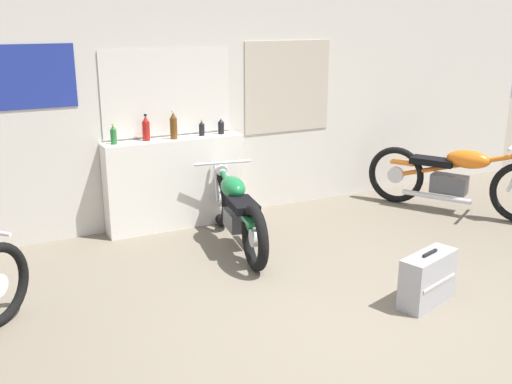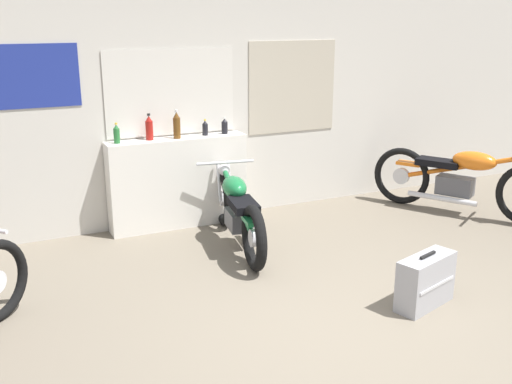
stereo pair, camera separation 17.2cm
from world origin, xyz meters
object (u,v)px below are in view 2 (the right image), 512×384
object	(u,v)px
bottle_left_center	(149,128)
bottle_center	(177,126)
bottle_right_center	(205,128)
bottle_leftmost	(117,134)
hard_case_silver	(425,281)
bottle_rightmost	(225,126)
motorcycle_green	(237,210)
motorcycle_orange	(462,179)

from	to	relation	value
bottle_left_center	bottle_center	bearing A→B (deg)	-8.97
bottle_center	bottle_right_center	xyz separation A→B (m)	(0.34, 0.04, -0.06)
bottle_leftmost	hard_case_silver	world-z (taller)	bottle_leftmost
bottle_left_center	hard_case_silver	world-z (taller)	bottle_left_center
hard_case_silver	bottle_left_center	bearing A→B (deg)	118.43
bottle_leftmost	bottle_center	bearing A→B (deg)	-1.73
bottle_rightmost	motorcycle_green	world-z (taller)	bottle_rightmost
bottle_leftmost	bottle_rightmost	distance (m)	1.23
bottle_right_center	bottle_left_center	bearing A→B (deg)	179.25
motorcycle_orange	hard_case_silver	world-z (taller)	motorcycle_orange
motorcycle_green	motorcycle_orange	world-z (taller)	motorcycle_orange
motorcycle_green	hard_case_silver	size ratio (longest dim) A/B	3.16
bottle_right_center	bottle_leftmost	bearing A→B (deg)	-178.94
bottle_left_center	hard_case_silver	distance (m)	3.31
bottle_left_center	bottle_rightmost	world-z (taller)	bottle_left_center
bottle_right_center	bottle_rightmost	bearing A→B (deg)	-2.64
bottle_leftmost	bottle_left_center	xyz separation A→B (m)	(0.36, 0.03, 0.03)
bottle_leftmost	motorcycle_green	world-z (taller)	bottle_leftmost
bottle_leftmost	bottle_right_center	world-z (taller)	bottle_leftmost
bottle_left_center	hard_case_silver	xyz separation A→B (m)	(1.51, -2.79, -0.93)
bottle_right_center	motorcycle_orange	bearing A→B (deg)	-20.62
bottle_rightmost	hard_case_silver	bearing A→B (deg)	-77.02
bottle_center	bottle_rightmost	size ratio (longest dim) A/B	1.67
bottle_left_center	bottle_rightmost	size ratio (longest dim) A/B	1.51
bottle_center	bottle_rightmost	xyz separation A→B (m)	(0.58, 0.03, -0.06)
bottle_center	motorcycle_orange	size ratio (longest dim) A/B	0.16
hard_case_silver	bottle_center	bearing A→B (deg)	113.88
bottle_left_center	bottle_right_center	size ratio (longest dim) A/B	1.60
bottle_leftmost	motorcycle_orange	world-z (taller)	bottle_leftmost
bottle_right_center	hard_case_silver	distance (m)	3.05
bottle_leftmost	hard_case_silver	distance (m)	3.46
bottle_leftmost	bottle_left_center	world-z (taller)	bottle_left_center
bottle_center	motorcycle_orange	distance (m)	3.44
bottle_center	bottle_right_center	distance (m)	0.35
bottle_left_center	hard_case_silver	size ratio (longest dim) A/B	0.47
bottle_left_center	bottle_center	distance (m)	0.30
bottle_rightmost	motorcycle_orange	size ratio (longest dim) A/B	0.10
bottle_leftmost	hard_case_silver	bearing A→B (deg)	-55.90
bottle_left_center	bottle_right_center	xyz separation A→B (m)	(0.64, -0.01, -0.05)
bottle_left_center	bottle_right_center	world-z (taller)	bottle_left_center
bottle_right_center	motorcycle_orange	distance (m)	3.12
motorcycle_orange	hard_case_silver	distance (m)	2.63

